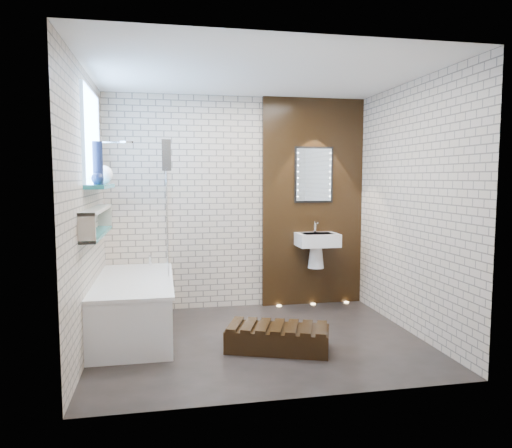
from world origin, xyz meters
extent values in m
plane|color=black|center=(0.00, 0.00, 0.00)|extent=(3.20, 3.20, 0.00)
cube|color=#BDAD96|center=(0.00, 1.30, 1.30)|extent=(3.20, 0.04, 2.60)
cube|color=#BDAD96|center=(0.00, -1.30, 1.30)|extent=(3.20, 0.04, 2.60)
cube|color=#BDAD96|center=(-1.60, 0.00, 1.30)|extent=(0.04, 2.60, 2.60)
cube|color=#BDAD96|center=(1.60, 0.00, 1.30)|extent=(0.04, 2.60, 2.60)
plane|color=white|center=(0.00, 0.00, 2.60)|extent=(3.20, 3.20, 0.00)
cube|color=black|center=(0.95, 1.27, 1.30)|extent=(1.30, 0.06, 2.60)
cube|color=#7FADE0|center=(-1.59, 0.35, 2.00)|extent=(0.03, 1.00, 0.90)
cube|color=teal|center=(-1.51, 0.35, 1.53)|extent=(0.18, 1.00, 0.04)
cube|color=teal|center=(-1.53, 0.15, 1.08)|extent=(0.14, 1.30, 0.03)
cube|color=#B2A899|center=(-1.53, 0.15, 1.32)|extent=(0.14, 1.30, 0.03)
cube|color=#B2A899|center=(-1.53, -0.48, 1.20)|extent=(0.14, 0.03, 0.26)
cube|color=#B2A899|center=(-1.53, 0.79, 1.20)|extent=(0.14, 0.03, 0.26)
cube|color=white|center=(-1.23, 0.45, 0.28)|extent=(0.75, 1.70, 0.55)
cube|color=white|center=(-1.23, 0.45, 0.57)|extent=(0.79, 1.74, 0.03)
cylinder|color=silver|center=(-1.08, 1.18, 0.64)|extent=(0.04, 0.04, 0.12)
cube|color=white|center=(-0.87, 0.89, 1.28)|extent=(0.01, 0.78, 1.40)
cube|color=black|center=(-0.87, 0.67, 1.85)|extent=(0.10, 0.25, 0.32)
cylinder|color=silver|center=(-1.30, 0.95, 2.00)|extent=(0.18, 0.18, 0.02)
cube|color=white|center=(0.95, 1.06, 0.85)|extent=(0.50, 0.36, 0.16)
cone|color=white|center=(0.95, 1.11, 0.63)|extent=(0.20, 0.20, 0.28)
cylinder|color=silver|center=(0.95, 1.16, 1.00)|extent=(0.03, 0.03, 0.14)
cube|color=black|center=(0.95, 1.24, 1.65)|extent=(0.50, 0.02, 0.70)
cube|color=silver|center=(0.95, 1.23, 1.65)|extent=(0.45, 0.01, 0.65)
cube|color=black|center=(0.12, -0.30, 0.11)|extent=(1.04, 0.72, 0.21)
cylinder|color=#965617|center=(-1.53, -0.25, 1.15)|extent=(0.05, 0.05, 0.10)
cylinder|color=maroon|center=(-1.53, -0.35, 1.17)|extent=(0.06, 0.06, 0.14)
sphere|color=#141D38|center=(-1.50, 0.05, 1.61)|extent=(0.11, 0.11, 0.11)
cylinder|color=#141D38|center=(-1.50, 0.10, 1.75)|extent=(0.09, 0.09, 0.40)
sphere|color=white|center=(-1.50, 0.49, 1.64)|extent=(0.19, 0.19, 0.19)
cylinder|color=#FFD899|center=(0.50, 1.20, 0.01)|extent=(0.06, 0.06, 0.01)
cylinder|color=#FFD899|center=(0.95, 1.20, 0.01)|extent=(0.06, 0.06, 0.01)
cylinder|color=#FFD899|center=(1.40, 1.20, 0.01)|extent=(0.06, 0.06, 0.01)
camera|label=1|loc=(-0.92, -4.56, 1.61)|focal=33.71mm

